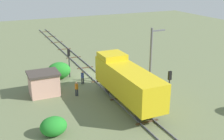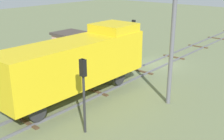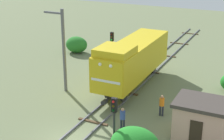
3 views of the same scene
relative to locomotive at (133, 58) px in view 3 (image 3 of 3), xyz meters
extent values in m
cube|color=#595960|center=(-0.72, -10.39, -2.69)|extent=(0.10, 70.78, 0.16)
cube|color=#4C3823|center=(0.00, -7.45, -2.73)|extent=(2.40, 0.24, 0.09)
cube|color=#4C3823|center=(0.00, -1.55, -2.73)|extent=(2.40, 0.24, 0.09)
cube|color=#4C3823|center=(0.00, 4.35, -2.73)|extent=(2.40, 0.24, 0.09)
cube|color=#4C3823|center=(0.00, 10.25, -2.73)|extent=(2.40, 0.24, 0.09)
cube|color=#4C3823|center=(0.00, 16.15, -2.73)|extent=(2.40, 0.24, 0.09)
cube|color=#4C3823|center=(0.00, 22.04, -2.73)|extent=(2.40, 0.24, 0.09)
cube|color=gold|center=(0.00, 0.24, -0.06)|extent=(2.90, 11.00, 2.90)
cube|color=gold|center=(0.00, -3.66, 1.69)|extent=(2.75, 2.80, 0.60)
cube|color=gold|center=(0.00, -5.31, -0.06)|extent=(2.84, 0.10, 2.84)
cube|color=white|center=(0.00, -5.35, -0.26)|extent=(2.46, 0.06, 0.20)
sphere|color=white|center=(-0.45, -5.36, 1.04)|extent=(0.28, 0.28, 0.28)
sphere|color=white|center=(0.45, -5.36, 1.04)|extent=(0.28, 0.28, 0.28)
cylinder|color=#262628|center=(0.00, -5.61, -1.91)|extent=(0.36, 0.50, 0.36)
cylinder|color=#262628|center=(-0.72, -3.46, -2.06)|extent=(0.18, 1.10, 1.10)
cylinder|color=#262628|center=(0.72, -3.46, -2.06)|extent=(0.18, 1.10, 1.10)
cylinder|color=#262628|center=(-0.72, 3.94, -2.06)|extent=(0.18, 1.10, 1.10)
cylinder|color=#262628|center=(0.72, 3.94, -2.06)|extent=(0.18, 1.10, 1.10)
cylinder|color=#262628|center=(3.20, -10.53, -0.83)|extent=(0.14, 0.14, 3.90)
cube|color=black|center=(3.20, -10.53, 0.67)|extent=(0.32, 0.24, 0.90)
sphere|color=red|center=(3.20, -10.67, 0.94)|extent=(0.16, 0.16, 0.16)
sphere|color=#3C3306|center=(3.20, -10.67, 0.66)|extent=(0.16, 0.16, 0.16)
sphere|color=black|center=(3.20, -10.67, 0.38)|extent=(0.16, 0.16, 0.16)
cylinder|color=#262628|center=(-3.40, 2.82, -0.69)|extent=(0.14, 0.14, 4.16)
cube|color=black|center=(-3.40, 2.82, 0.94)|extent=(0.32, 0.24, 0.90)
sphere|color=#390606|center=(-3.40, 2.68, 1.21)|extent=(0.16, 0.16, 0.16)
sphere|color=#3C3306|center=(-3.40, 2.68, 0.93)|extent=(0.16, 0.16, 0.16)
sphere|color=green|center=(-3.40, 2.68, 0.65)|extent=(0.16, 0.16, 0.16)
cylinder|color=#262B38|center=(2.30, -7.47, -2.35)|extent=(0.15, 0.15, 0.85)
cylinder|color=#262B38|center=(2.50, -7.47, -2.35)|extent=(0.15, 0.15, 0.85)
cylinder|color=#33478C|center=(2.40, -7.47, -1.61)|extent=(0.38, 0.38, 0.62)
sphere|color=tan|center=(2.40, -7.47, -1.19)|extent=(0.23, 0.23, 0.23)
cylinder|color=#262B38|center=(4.10, -4.25, -2.35)|extent=(0.15, 0.15, 0.85)
cylinder|color=#262B38|center=(4.30, -4.25, -2.35)|extent=(0.15, 0.15, 0.85)
cylinder|color=orange|center=(4.20, -4.25, -1.61)|extent=(0.38, 0.38, 0.62)
sphere|color=tan|center=(4.20, -4.25, -1.19)|extent=(0.23, 0.23, 0.23)
cylinder|color=#595960|center=(-5.00, -3.37, 0.90)|extent=(0.28, 0.28, 7.34)
cube|color=#595960|center=(-5.90, -3.37, 4.17)|extent=(1.80, 0.16, 0.16)
cube|color=#D19E8C|center=(7.50, -6.17, -1.52)|extent=(3.20, 2.60, 2.50)
cube|color=#3F3833|center=(7.50, -6.17, -0.15)|extent=(3.50, 2.90, 0.24)
cube|color=#2D2319|center=(7.50, -7.49, -1.82)|extent=(0.80, 0.06, 1.90)
ellipsoid|color=#267326|center=(-10.16, 6.97, -1.80)|extent=(2.68, 2.19, 1.95)
camera|label=1|loc=(12.71, 24.37, 10.66)|focal=45.00mm
camera|label=2|loc=(-13.23, 12.10, 5.43)|focal=45.00mm
camera|label=3|loc=(11.01, -26.97, 9.56)|focal=55.00mm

